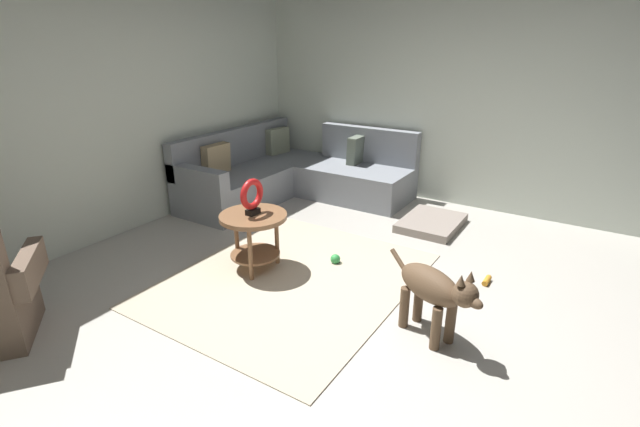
{
  "coord_description": "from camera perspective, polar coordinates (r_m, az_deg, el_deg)",
  "views": [
    {
      "loc": [
        -2.7,
        -1.39,
        1.99
      ],
      "look_at": [
        0.45,
        0.6,
        0.55
      ],
      "focal_mm": 25.53,
      "sensor_mm": 36.0,
      "label": 1
    }
  ],
  "objects": [
    {
      "name": "dog_toy_ball",
      "position": [
        4.31,
        1.94,
        -5.73
      ],
      "size": [
        0.09,
        0.09,
        0.09
      ],
      "primitive_type": "sphere",
      "color": "green",
      "rests_on": "ground_plane"
    },
    {
      "name": "wall_back",
      "position": [
        5.15,
        -26.13,
        11.89
      ],
      "size": [
        6.0,
        0.12,
        2.7
      ],
      "primitive_type": "cube",
      "color": "silver",
      "rests_on": "ground_plane"
    },
    {
      "name": "ground_plane",
      "position": [
        3.66,
        4.28,
        -12.82
      ],
      "size": [
        6.0,
        6.0,
        0.1
      ],
      "primitive_type": "cube",
      "color": "#B7B2A8"
    },
    {
      "name": "wall_right",
      "position": [
        5.85,
        18.9,
        13.75
      ],
      "size": [
        0.12,
        6.0,
        2.7
      ],
      "primitive_type": "cube",
      "color": "silver",
      "rests_on": "ground_plane"
    },
    {
      "name": "area_rug",
      "position": [
        4.06,
        -3.5,
        -8.23
      ],
      "size": [
        2.3,
        1.9,
        0.01
      ],
      "primitive_type": "cube",
      "color": "#BCAD93",
      "rests_on": "ground_plane"
    },
    {
      "name": "torus_sculpture",
      "position": [
        3.99,
        -8.52,
        2.2
      ],
      "size": [
        0.28,
        0.08,
        0.33
      ],
      "color": "black",
      "rests_on": "side_table"
    },
    {
      "name": "dog_bed_mat",
      "position": [
        5.28,
        13.79,
        -1.14
      ],
      "size": [
        0.8,
        0.6,
        0.09
      ],
      "primitive_type": "cube",
      "color": "gray",
      "rests_on": "ground_plane"
    },
    {
      "name": "sectional_couch",
      "position": [
        6.04,
        -3.53,
        4.77
      ],
      "size": [
        2.2,
        2.25,
        0.88
      ],
      "color": "gray",
      "rests_on": "ground_plane"
    },
    {
      "name": "dog",
      "position": [
        3.25,
        14.1,
        -9.33
      ],
      "size": [
        0.43,
        0.79,
        0.63
      ],
      "rotation": [
        0.0,
        0.0,
        2.71
      ],
      "color": "brown",
      "rests_on": "ground_plane"
    },
    {
      "name": "side_table",
      "position": [
        4.1,
        -8.3,
        -1.7
      ],
      "size": [
        0.6,
        0.6,
        0.54
      ],
      "color": "brown",
      "rests_on": "ground_plane"
    },
    {
      "name": "dog_toy_rope",
      "position": [
        4.24,
        20.17,
        -7.9
      ],
      "size": [
        0.14,
        0.05,
        0.05
      ],
      "primitive_type": "cylinder",
      "rotation": [
        0.0,
        1.57,
        3.12
      ],
      "color": "orange",
      "rests_on": "ground_plane"
    }
  ]
}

